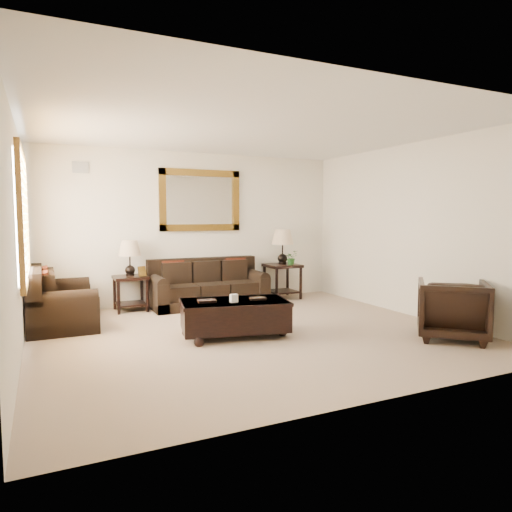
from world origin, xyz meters
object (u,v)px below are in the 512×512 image
end_table_right (282,253)px  end_table_left (130,265)px  loveseat (57,304)px  armchair (452,307)px  sofa (208,288)px  coffee_table (235,314)px

end_table_right → end_table_left: bearing=179.3°
loveseat → armchair: 5.39m
sofa → end_table_right: bearing=2.1°
loveseat → coffee_table: bearing=-127.3°
end_table_left → coffee_table: bearing=-66.8°
sofa → armchair: armchair is taller
coffee_table → armchair: size_ratio=1.79×
sofa → end_table_left: bearing=176.1°
loveseat → end_table_left: 1.37m
coffee_table → armchair: bearing=-16.6°
end_table_left → coffee_table: (0.95, -2.21, -0.47)m
armchair → end_table_right: bearing=-37.4°
sofa → loveseat: loveseat is taller
loveseat → sofa: bearing=-77.6°
coffee_table → armchair: armchair is taller
end_table_right → coffee_table: size_ratio=0.88×
loveseat → end_table_right: size_ratio=1.14×
loveseat → coffee_table: (2.08, -1.59, -0.02)m
loveseat → end_table_right: end_table_right is taller
end_table_right → armchair: (0.57, -3.49, -0.44)m
end_table_right → coffee_table: 2.94m
loveseat → end_table_left: size_ratio=1.28×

